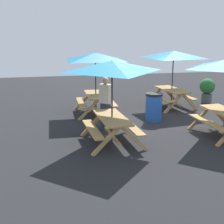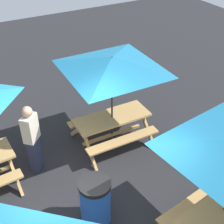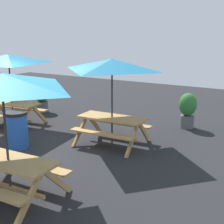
{
  "view_description": "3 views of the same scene",
  "coord_description": "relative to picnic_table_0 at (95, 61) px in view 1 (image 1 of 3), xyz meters",
  "views": [
    {
      "loc": [
        9.89,
        -3.52,
        3.07
      ],
      "look_at": [
        1.79,
        -1.81,
        0.9
      ],
      "focal_mm": 50.0,
      "sensor_mm": 36.0,
      "label": 1
    },
    {
      "loc": [
        1.39,
        3.46,
        5.08
      ],
      "look_at": [
        -1.46,
        -1.75,
        0.9
      ],
      "focal_mm": 50.0,
      "sensor_mm": 36.0,
      "label": 2
    },
    {
      "loc": [
        6.05,
        -5.23,
        2.94
      ],
      "look_at": [
        1.85,
        1.62,
        0.9
      ],
      "focal_mm": 50.0,
      "sensor_mm": 36.0,
      "label": 3
    }
  ],
  "objects": [
    {
      "name": "trash_bin_blue",
      "position": [
        1.34,
        1.82,
        -1.49
      ],
      "size": [
        0.59,
        0.59,
        0.98
      ],
      "color": "blue",
      "rests_on": "ground"
    },
    {
      "name": "picnic_table_0",
      "position": [
        0.0,
        0.0,
        0.0
      ],
      "size": [
        2.83,
        2.83,
        2.34
      ],
      "rotation": [
        0.0,
        0.0,
        -0.01
      ],
      "color": "tan",
      "rests_on": "ground"
    },
    {
      "name": "person_standing",
      "position": [
        1.91,
        0.01,
        -1.1
      ],
      "size": [
        0.41,
        0.41,
        1.67
      ],
      "rotation": [
        0.0,
        0.0,
        0.8
      ],
      "color": "#2D334C",
      "rests_on": "ground"
    },
    {
      "name": "picnic_table_3",
      "position": [
        -0.39,
        3.2,
        0.0
      ],
      "size": [
        2.8,
        2.8,
        2.34
      ],
      "rotation": [
        0.0,
        0.0,
        0.13
      ],
      "color": "tan",
      "rests_on": "ground"
    },
    {
      "name": "picnic_table_2",
      "position": [
        3.25,
        -0.06,
        0.0
      ],
      "size": [
        2.11,
        2.11,
        2.34
      ],
      "rotation": [
        0.0,
        0.0,
        0.06
      ],
      "color": "tan",
      "rests_on": "ground"
    },
    {
      "name": "ground_plane",
      "position": [
        1.46,
        1.75,
        -1.99
      ],
      "size": [
        24.0,
        24.0,
        0.0
      ],
      "primitive_type": "plane",
      "color": "#232326",
      "rests_on": "ground"
    },
    {
      "name": "potted_plant_1",
      "position": [
        -0.86,
        5.04,
        -1.37
      ],
      "size": [
        0.65,
        0.65,
        1.07
      ],
      "color": "#59595B",
      "rests_on": "ground"
    }
  ]
}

